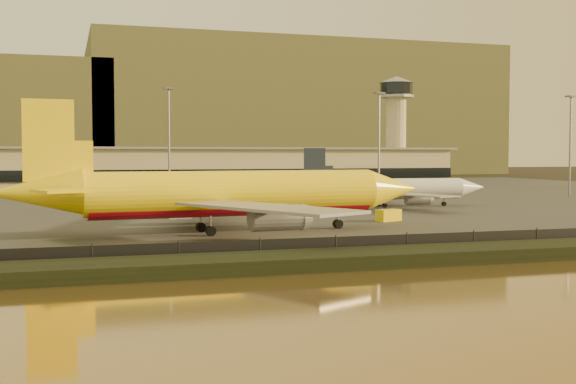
% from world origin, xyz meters
% --- Properties ---
extents(ground, '(900.00, 900.00, 0.00)m').
position_xyz_m(ground, '(0.00, 0.00, 0.00)').
color(ground, black).
rests_on(ground, ground).
extents(embankment, '(320.00, 7.00, 1.40)m').
position_xyz_m(embankment, '(0.00, -17.00, 0.70)').
color(embankment, black).
rests_on(embankment, ground).
extents(tarmac, '(320.00, 220.00, 0.20)m').
position_xyz_m(tarmac, '(0.00, 95.00, 0.10)').
color(tarmac, '#2D2D2D').
rests_on(tarmac, ground).
extents(perimeter_fence, '(300.00, 0.05, 2.20)m').
position_xyz_m(perimeter_fence, '(0.00, -13.00, 1.30)').
color(perimeter_fence, black).
rests_on(perimeter_fence, tarmac).
extents(terminal_building, '(202.00, 25.00, 12.60)m').
position_xyz_m(terminal_building, '(-14.52, 125.55, 6.25)').
color(terminal_building, tan).
rests_on(terminal_building, tarmac).
extents(control_tower, '(11.20, 11.20, 35.50)m').
position_xyz_m(control_tower, '(70.00, 131.00, 21.66)').
color(control_tower, tan).
rests_on(control_tower, tarmac).
extents(apron_light_masts, '(152.20, 12.20, 25.40)m').
position_xyz_m(apron_light_masts, '(15.00, 75.00, 15.70)').
color(apron_light_masts, slate).
rests_on(apron_light_masts, tarmac).
extents(distant_hills, '(470.00, 160.00, 70.00)m').
position_xyz_m(distant_hills, '(-20.74, 340.00, 31.39)').
color(distant_hills, olive).
rests_on(distant_hills, ground).
extents(dhl_cargo_jet, '(58.07, 56.77, 17.34)m').
position_xyz_m(dhl_cargo_jet, '(-11.34, 13.58, 5.38)').
color(dhl_cargo_jet, yellow).
rests_on(dhl_cargo_jet, tarmac).
extents(white_narrowbody_jet, '(41.11, 40.13, 11.82)m').
position_xyz_m(white_narrowbody_jet, '(30.60, 51.01, 3.73)').
color(white_narrowbody_jet, silver).
rests_on(white_narrowbody_jet, tarmac).
extents(gse_vehicle_yellow, '(4.52, 3.20, 1.86)m').
position_xyz_m(gse_vehicle_yellow, '(16.66, 22.70, 1.13)').
color(gse_vehicle_yellow, yellow).
rests_on(gse_vehicle_yellow, tarmac).
extents(gse_vehicle_white, '(3.78, 2.07, 1.62)m').
position_xyz_m(gse_vehicle_white, '(-14.21, 36.78, 1.01)').
color(gse_vehicle_white, silver).
rests_on(gse_vehicle_white, tarmac).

